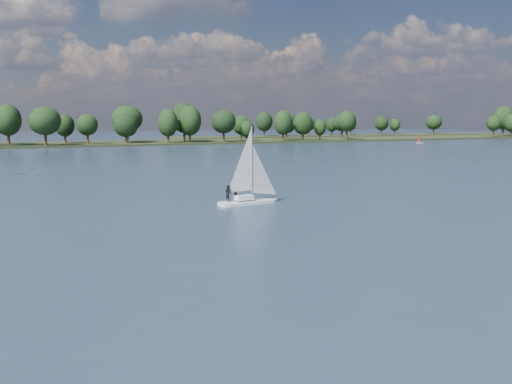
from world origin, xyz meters
The scene contains 6 objects.
ground centered at (0.00, 100.00, 0.00)m, with size 700.00×700.00×0.00m, color #233342.
far_shore centered at (0.00, 212.00, 0.00)m, with size 660.00×40.00×1.50m, color black.
far_shore_back centered at (160.00, 260.00, 0.00)m, with size 220.00×30.00×1.40m, color black.
sailboat centered at (-7.05, 46.20, 2.60)m, with size 7.31×3.04×9.33m.
dinghy_orange centered at (125.75, 168.17, 1.15)m, with size 3.15×1.51×4.85m.
treeline centered at (-14.48, 208.17, 8.10)m, with size 562.75×73.64×17.94m.
Camera 1 is at (-33.84, -12.73, 9.71)m, focal length 40.00 mm.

